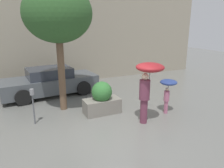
{
  "coord_description": "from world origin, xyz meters",
  "views": [
    {
      "loc": [
        -2.58,
        -5.73,
        3.35
      ],
      "look_at": [
        0.81,
        1.6,
        1.05
      ],
      "focal_mm": 35.0,
      "sensor_mm": 36.0,
      "label": 1
    }
  ],
  "objects": [
    {
      "name": "parking_meter",
      "position": [
        -2.12,
        1.54,
        0.9
      ],
      "size": [
        0.14,
        0.14,
        1.24
      ],
      "color": "#595B60",
      "rests_on": "ground"
    },
    {
      "name": "person_child",
      "position": [
        2.57,
        0.45,
        1.03
      ],
      "size": [
        0.63,
        0.63,
        1.3
      ],
      "rotation": [
        0.0,
        0.0,
        0.49
      ],
      "color": "#B76684",
      "rests_on": "ground"
    },
    {
      "name": "building_facade",
      "position": [
        0.0,
        6.5,
        3.0
      ],
      "size": [
        18.0,
        0.3,
        6.0
      ],
      "color": "#9E937F",
      "rests_on": "ground"
    },
    {
      "name": "planter_box",
      "position": [
        0.31,
        1.44,
        0.55
      ],
      "size": [
        1.36,
        0.77,
        1.23
      ],
      "color": "gray",
      "rests_on": "ground"
    },
    {
      "name": "person_adult",
      "position": [
        1.4,
        0.07,
        1.58
      ],
      "size": [
        0.93,
        0.93,
        2.08
      ],
      "rotation": [
        0.0,
        0.0,
        -0.15
      ],
      "color": "brown",
      "rests_on": "ground"
    },
    {
      "name": "street_tree",
      "position": [
        -0.93,
        2.46,
        3.61
      ],
      "size": [
        2.47,
        2.47,
        4.7
      ],
      "color": "brown",
      "rests_on": "ground"
    },
    {
      "name": "ground_plane",
      "position": [
        0.0,
        0.0,
        0.0
      ],
      "size": [
        40.0,
        40.0,
        0.0
      ],
      "primitive_type": "plane",
      "color": "slate"
    },
    {
      "name": "parked_car_near",
      "position": [
        -1.08,
        4.52,
        0.61
      ],
      "size": [
        4.48,
        2.16,
        1.3
      ],
      "rotation": [
        0.0,
        0.0,
        1.66
      ],
      "color": "#4C5156",
      "rests_on": "ground"
    }
  ]
}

